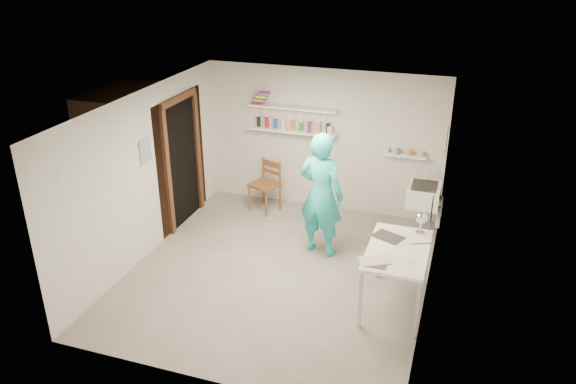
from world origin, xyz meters
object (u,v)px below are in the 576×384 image
(wall_clock, at_px, (322,169))
(wooden_chair, at_px, (265,185))
(man, at_px, (321,195))
(desk_lamp, at_px, (421,218))
(work_table, at_px, (396,277))
(belfast_sink, at_px, (424,195))

(wall_clock, bearing_deg, wooden_chair, 156.96)
(man, relative_size, wooden_chair, 1.98)
(wall_clock, distance_m, desk_lamp, 1.68)
(wall_clock, relative_size, work_table, 0.27)
(wooden_chair, relative_size, desk_lamp, 6.13)
(man, height_order, desk_lamp, man)
(wall_clock, height_order, work_table, wall_clock)
(man, xyz_separation_m, desk_lamp, (1.45, -0.51, 0.11))
(man, height_order, wall_clock, man)
(man, xyz_separation_m, work_table, (1.25, -1.00, -0.52))
(man, height_order, wooden_chair, man)
(man, relative_size, wall_clock, 5.56)
(wooden_chair, bearing_deg, man, -18.73)
(man, bearing_deg, desk_lamp, 172.25)
(wall_clock, height_order, desk_lamp, wall_clock)
(belfast_sink, bearing_deg, desk_lamp, -86.46)
(belfast_sink, xyz_separation_m, desk_lamp, (0.09, -1.49, 0.34))
(man, bearing_deg, wall_clock, -66.57)
(belfast_sink, distance_m, wall_clock, 1.69)
(wooden_chair, distance_m, work_table, 3.25)
(man, bearing_deg, wooden_chair, -28.31)
(belfast_sink, bearing_deg, man, -144.19)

